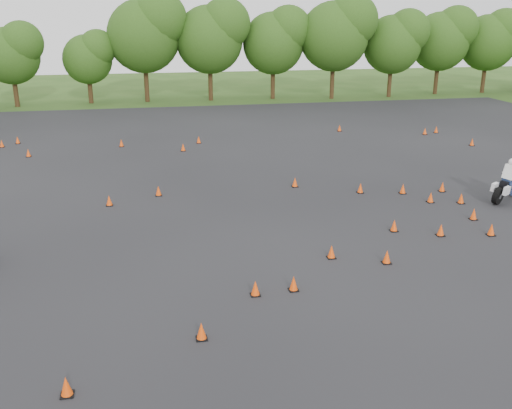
% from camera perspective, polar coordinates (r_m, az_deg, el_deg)
% --- Properties ---
extents(ground, '(140.00, 140.00, 0.00)m').
position_cam_1_polar(ground, '(18.61, 2.44, -7.35)').
color(ground, '#2D5119').
rests_on(ground, ground).
extents(asphalt_pad, '(62.00, 62.00, 0.00)m').
position_cam_1_polar(asphalt_pad, '(24.03, -0.94, -1.22)').
color(asphalt_pad, black).
rests_on(asphalt_pad, ground).
extents(treeline, '(86.99, 32.81, 10.76)m').
position_cam_1_polar(treeline, '(51.66, -4.49, 14.63)').
color(treeline, '#294B15').
rests_on(treeline, ground).
extents(traffic_cones, '(36.32, 33.17, 0.45)m').
position_cam_1_polar(traffic_cones, '(23.62, -0.41, -1.00)').
color(traffic_cones, '#FA4C0A').
rests_on(traffic_cones, asphalt_pad).
extents(rider_white, '(2.63, 2.11, 2.02)m').
position_cam_1_polar(rider_white, '(28.33, 23.85, 2.38)').
color(rider_white, white).
rests_on(rider_white, ground).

